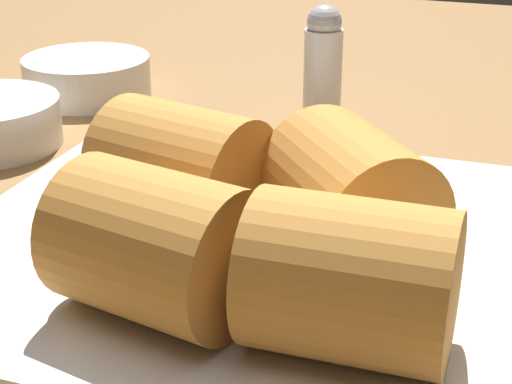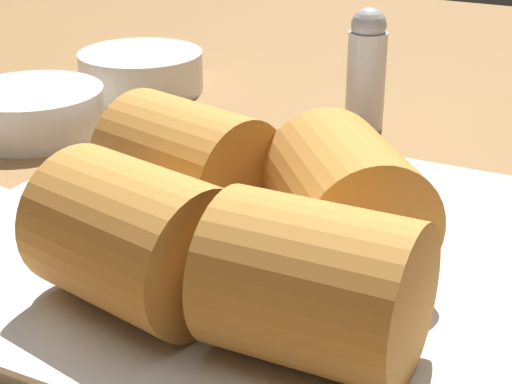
% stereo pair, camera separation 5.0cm
% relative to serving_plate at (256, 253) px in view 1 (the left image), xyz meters
% --- Properties ---
extents(table_surface, '(1.80, 1.40, 0.02)m').
position_rel_serving_plate_xyz_m(table_surface, '(0.04, -0.02, -0.02)').
color(table_surface, olive).
rests_on(table_surface, ground).
extents(serving_plate, '(0.28, 0.26, 0.01)m').
position_rel_serving_plate_xyz_m(serving_plate, '(0.00, 0.00, 0.00)').
color(serving_plate, white).
rests_on(serving_plate, table_surface).
extents(roll_front_left, '(0.09, 0.08, 0.06)m').
position_rel_serving_plate_xyz_m(roll_front_left, '(-0.04, 0.00, 0.04)').
color(roll_front_left, '#C68438').
rests_on(roll_front_left, serving_plate).
extents(roll_front_right, '(0.09, 0.09, 0.06)m').
position_rel_serving_plate_xyz_m(roll_front_right, '(0.04, 0.00, 0.04)').
color(roll_front_right, '#C68438').
rests_on(roll_front_right, serving_plate).
extents(roll_back_left, '(0.09, 0.07, 0.06)m').
position_rel_serving_plate_xyz_m(roll_back_left, '(-0.02, -0.07, 0.04)').
color(roll_back_left, '#C68438').
rests_on(roll_back_left, serving_plate).
extents(roll_back_right, '(0.08, 0.06, 0.06)m').
position_rel_serving_plate_xyz_m(roll_back_right, '(0.06, -0.08, 0.04)').
color(roll_back_right, '#C68438').
rests_on(roll_back_right, serving_plate).
extents(dipping_bowl_far, '(0.10, 0.10, 0.03)m').
position_rel_serving_plate_xyz_m(dipping_bowl_far, '(-0.21, 0.21, 0.01)').
color(dipping_bowl_far, white).
rests_on(dipping_bowl_far, table_surface).
extents(salt_shaker, '(0.03, 0.03, 0.08)m').
position_rel_serving_plate_xyz_m(salt_shaker, '(-0.02, 0.21, 0.03)').
color(salt_shaker, silver).
rests_on(salt_shaker, table_surface).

